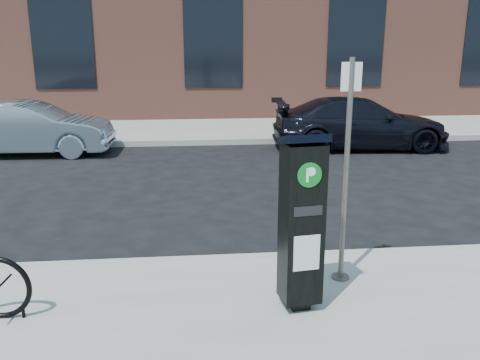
{
  "coord_description": "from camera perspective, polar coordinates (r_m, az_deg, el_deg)",
  "views": [
    {
      "loc": [
        -0.82,
        -5.96,
        2.77
      ],
      "look_at": [
        -0.19,
        0.5,
        1.01
      ],
      "focal_mm": 38.0,
      "sensor_mm": 36.0,
      "label": 1
    }
  ],
  "objects": [
    {
      "name": "ground",
      "position": [
        6.63,
        2.11,
        -9.55
      ],
      "size": [
        120.0,
        120.0,
        0.0
      ],
      "primitive_type": "plane",
      "color": "black",
      "rests_on": "ground"
    },
    {
      "name": "sidewalk_far",
      "position": [
        20.16,
        -3.2,
        7.48
      ],
      "size": [
        60.0,
        12.0,
        0.15
      ],
      "primitive_type": "cube",
      "color": "gray",
      "rests_on": "ground"
    },
    {
      "name": "curb_near",
      "position": [
        6.58,
        2.14,
        -9.03
      ],
      "size": [
        60.0,
        0.12,
        0.16
      ],
      "primitive_type": "cube",
      "color": "#9E9B93",
      "rests_on": "ground"
    },
    {
      "name": "curb_far",
      "position": [
        14.27,
        -2.16,
        4.28
      ],
      "size": [
        60.0,
        0.12,
        0.16
      ],
      "primitive_type": "cube",
      "color": "#9E9B93",
      "rests_on": "ground"
    },
    {
      "name": "building",
      "position": [
        23.02,
        -3.7,
        18.58
      ],
      "size": [
        28.0,
        10.05,
        8.25
      ],
      "color": "brown",
      "rests_on": "ground"
    },
    {
      "name": "parking_kiosk",
      "position": [
        5.02,
        6.92,
        -4.58
      ],
      "size": [
        0.46,
        0.42,
        1.82
      ],
      "rotation": [
        0.0,
        0.0,
        0.14
      ],
      "color": "black",
      "rests_on": "sidewalk_near"
    },
    {
      "name": "sign_pole",
      "position": [
        5.64,
        11.81,
        0.59
      ],
      "size": [
        0.22,
        0.2,
        2.48
      ],
      "rotation": [
        0.0,
        0.0,
        0.02
      ],
      "color": "#4A4641",
      "rests_on": "sidewalk_near"
    },
    {
      "name": "car_silver",
      "position": [
        13.94,
        -22.58,
        5.36
      ],
      "size": [
        4.12,
        1.52,
        1.35
      ],
      "primitive_type": "imported",
      "rotation": [
        0.0,
        0.0,
        1.55
      ],
      "color": "gray",
      "rests_on": "ground"
    },
    {
      "name": "car_dark",
      "position": [
        14.08,
        13.34,
        6.23
      ],
      "size": [
        4.79,
        2.18,
        1.36
      ],
      "primitive_type": "imported",
      "rotation": [
        0.0,
        0.0,
        1.51
      ],
      "color": "black",
      "rests_on": "ground"
    }
  ]
}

